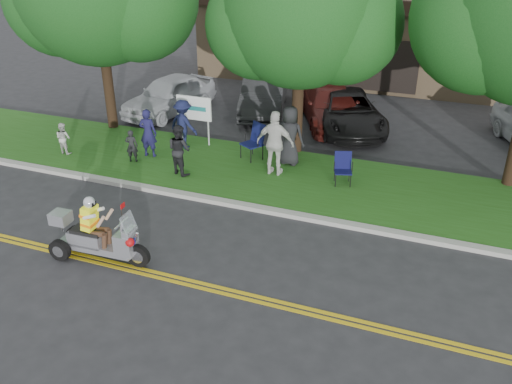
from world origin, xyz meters
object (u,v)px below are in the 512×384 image
(parked_car_mid, at_px, (346,111))
(parked_car_far_left, at_px, (170,95))
(spectator_adult_right, at_px, (275,143))
(spectator_adult_mid, at_px, (179,150))
(lawn_chair_b, at_px, (343,166))
(trike_scooter, at_px, (96,238))
(lawn_chair_a, at_px, (255,139))
(parked_car_right, at_px, (331,105))
(spectator_adult_left, at_px, (148,133))
(parked_car_left, at_px, (264,93))

(parked_car_mid, bearing_deg, parked_car_far_left, 161.09)
(spectator_adult_right, bearing_deg, spectator_adult_mid, 19.92)
(spectator_adult_mid, bearing_deg, parked_car_mid, -100.56)
(spectator_adult_right, distance_m, parked_car_far_left, 7.25)
(lawn_chair_b, bearing_deg, spectator_adult_mid, 175.32)
(trike_scooter, distance_m, parked_car_far_left, 10.45)
(lawn_chair_a, height_order, parked_car_right, parked_car_right)
(lawn_chair_b, distance_m, parked_car_far_left, 8.92)
(lawn_chair_a, bearing_deg, parked_car_far_left, 176.42)
(parked_car_far_left, bearing_deg, trike_scooter, -58.74)
(spectator_adult_mid, xyz_separation_m, parked_car_far_left, (-3.23, 5.19, -0.12))
(spectator_adult_left, xyz_separation_m, parked_car_far_left, (-1.66, 4.36, -0.15))
(lawn_chair_b, xyz_separation_m, parked_car_left, (-4.47, 5.56, 0.14))
(parked_car_mid, bearing_deg, parked_car_right, 125.60)
(trike_scooter, distance_m, spectator_adult_left, 5.80)
(lawn_chair_a, xyz_separation_m, spectator_adult_right, (1.00, -0.92, 0.33))
(lawn_chair_b, height_order, parked_car_right, parked_car_right)
(spectator_adult_left, xyz_separation_m, parked_car_left, (1.78, 5.82, -0.12))
(spectator_adult_mid, xyz_separation_m, parked_car_right, (3.04, 6.31, -0.17))
(lawn_chair_b, relative_size, parked_car_left, 0.20)
(lawn_chair_b, bearing_deg, parked_car_far_left, 134.86)
(spectator_adult_left, bearing_deg, spectator_adult_right, 175.47)
(lawn_chair_a, relative_size, lawn_chair_b, 1.23)
(spectator_adult_right, bearing_deg, trike_scooter, 67.27)
(spectator_adult_left, distance_m, parked_car_right, 7.15)
(lawn_chair_a, bearing_deg, parked_car_left, 137.31)
(spectator_adult_right, xyz_separation_m, parked_car_far_left, (-5.90, 4.21, -0.34))
(parked_car_far_left, xyz_separation_m, parked_car_mid, (6.95, 0.73, -0.07))
(spectator_adult_left, bearing_deg, parked_car_mid, -142.60)
(spectator_adult_left, bearing_deg, lawn_chair_a, -168.27)
(spectator_adult_left, distance_m, parked_car_left, 6.09)
(parked_car_far_left, distance_m, parked_car_mid, 6.99)
(parked_car_right, bearing_deg, parked_car_left, 148.31)
(parked_car_left, relative_size, parked_car_mid, 0.96)
(lawn_chair_b, xyz_separation_m, spectator_adult_right, (-2.02, -0.11, 0.46))
(lawn_chair_b, relative_size, parked_car_right, 0.19)
(parked_car_left, bearing_deg, spectator_adult_left, -122.56)
(parked_car_left, height_order, parked_car_right, parked_car_left)
(parked_car_right, bearing_deg, spectator_adult_mid, -140.43)
(lawn_chair_b, height_order, spectator_adult_left, spectator_adult_left)
(trike_scooter, height_order, spectator_adult_left, spectator_adult_left)
(lawn_chair_a, distance_m, spectator_adult_left, 3.41)
(parked_car_left, distance_m, parked_car_mid, 3.58)
(parked_car_left, distance_m, parked_car_right, 2.84)
(parked_car_far_left, relative_size, parked_car_left, 0.94)
(spectator_adult_left, bearing_deg, parked_car_left, -113.56)
(spectator_adult_mid, relative_size, parked_car_mid, 0.32)
(spectator_adult_right, bearing_deg, parked_car_far_left, -35.75)
(trike_scooter, bearing_deg, parked_car_left, 87.79)
(spectator_adult_left, height_order, spectator_adult_mid, spectator_adult_left)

